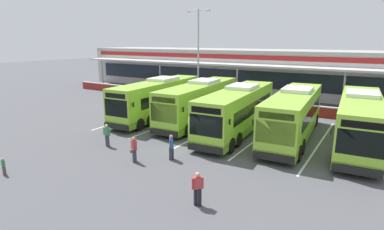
{
  "coord_description": "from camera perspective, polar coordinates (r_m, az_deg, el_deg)",
  "views": [
    {
      "loc": [
        9.64,
        -16.76,
        7.29
      ],
      "look_at": [
        -2.75,
        3.0,
        1.6
      ],
      "focal_mm": 28.6,
      "sensor_mm": 36.0,
      "label": 1
    }
  ],
  "objects": [
    {
      "name": "pedestrian_approaching_bus",
      "position": [
        22.32,
        -15.57,
        -3.52
      ],
      "size": [
        0.54,
        0.29,
        1.62
      ],
      "color": "#33333D",
      "rests_on": "ground"
    },
    {
      "name": "coach_bus_leftmost",
      "position": [
        29.79,
        -6.28,
        2.97
      ],
      "size": [
        3.65,
        12.3,
        3.78
      ],
      "color": "#8CC633",
      "rests_on": "ground"
    },
    {
      "name": "bay_stripe_far_west",
      "position": [
        31.26,
        -9.15,
        0.05
      ],
      "size": [
        0.14,
        13.0,
        0.01
      ],
      "primitive_type": "cube",
      "color": "silver",
      "rests_on": "ground"
    },
    {
      "name": "pedestrian_in_dark_coat",
      "position": [
        14.08,
        1.05,
        -13.39
      ],
      "size": [
        0.45,
        0.44,
        1.62
      ],
      "color": "black",
      "rests_on": "ground"
    },
    {
      "name": "coach_bus_right_centre",
      "position": [
        24.32,
        18.37,
        -0.09
      ],
      "size": [
        3.65,
        12.3,
        3.78
      ],
      "color": "#8CC633",
      "rests_on": "ground"
    },
    {
      "name": "ground_plane",
      "position": [
        20.67,
        2.06,
        -6.96
      ],
      "size": [
        200.0,
        200.0,
        0.0
      ],
      "primitive_type": "plane",
      "color": "#4C4C51"
    },
    {
      "name": "lamp_post_west",
      "position": [
        38.74,
        1.18,
        12.22
      ],
      "size": [
        3.24,
        0.28,
        11.0
      ],
      "color": "#9E9EA3",
      "rests_on": "ground"
    },
    {
      "name": "pedestrian_near_bin",
      "position": [
        19.2,
        -3.88,
        -5.84
      ],
      "size": [
        0.43,
        0.46,
        1.62
      ],
      "color": "#33333D",
      "rests_on": "ground"
    },
    {
      "name": "red_barrier_wall",
      "position": [
        33.4,
        14.65,
        1.62
      ],
      "size": [
        60.0,
        0.4,
        1.1
      ],
      "color": "maroon",
      "rests_on": "ground"
    },
    {
      "name": "pedestrian_with_handbag",
      "position": [
        19.13,
        -10.76,
        -6.2
      ],
      "size": [
        0.64,
        0.45,
        1.62
      ],
      "color": "#33333D",
      "rests_on": "ground"
    },
    {
      "name": "bay_stripe_centre",
      "position": [
        25.06,
        13.18,
        -3.57
      ],
      "size": [
        0.14,
        13.0,
        0.01
      ],
      "primitive_type": "cube",
      "color": "silver",
      "rests_on": "ground"
    },
    {
      "name": "bay_stripe_mid_east",
      "position": [
        24.13,
        22.66,
        -4.96
      ],
      "size": [
        0.14,
        13.0,
        0.01
      ],
      "primitive_type": "cube",
      "color": "silver",
      "rests_on": "ground"
    },
    {
      "name": "coach_bus_rightmost",
      "position": [
        24.19,
        28.71,
        -1.16
      ],
      "size": [
        3.65,
        12.3,
        3.78
      ],
      "color": "#8CC633",
      "rests_on": "ground"
    },
    {
      "name": "bay_stripe_mid_west",
      "position": [
        26.63,
        4.63,
        -2.22
      ],
      "size": [
        0.14,
        13.0,
        0.01
      ],
      "primitive_type": "cube",
      "color": "silver",
      "rests_on": "ground"
    },
    {
      "name": "bay_stripe_west",
      "position": [
        28.73,
        -2.82,
        -1.0
      ],
      "size": [
        0.14,
        13.0,
        0.01
      ],
      "primitive_type": "cube",
      "color": "silver",
      "rests_on": "ground"
    },
    {
      "name": "terminal_building",
      "position": [
        44.93,
        19.72,
        7.45
      ],
      "size": [
        70.0,
        13.0,
        6.0
      ],
      "color": "#B7B7B2",
      "rests_on": "ground"
    },
    {
      "name": "coach_bus_left_centre",
      "position": [
        27.94,
        1.44,
        2.34
      ],
      "size": [
        3.65,
        12.3,
        3.78
      ],
      "color": "#8CC633",
      "rests_on": "ground"
    },
    {
      "name": "pedestrian_child",
      "position": [
        20.13,
        -31.72,
        -8.03
      ],
      "size": [
        0.33,
        0.2,
        1.0
      ],
      "color": "#4C4238",
      "rests_on": "ground"
    },
    {
      "name": "coach_bus_centre",
      "position": [
        24.81,
        8.52,
        0.74
      ],
      "size": [
        3.65,
        12.3,
        3.78
      ],
      "color": "#8CC633",
      "rests_on": "ground"
    }
  ]
}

